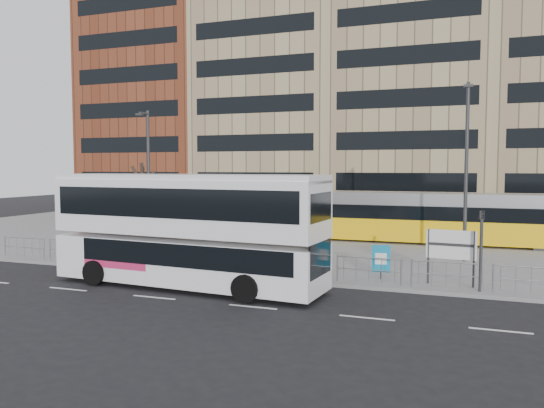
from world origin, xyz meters
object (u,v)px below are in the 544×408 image
(traffic_light_west, at_px, (125,221))
(lamp_post_west, at_px, (148,172))
(ad_panel, at_px, (381,259))
(tram, at_px, (407,217))
(double_decker_bus, at_px, (187,226))
(pedestrian, at_px, (263,238))
(bare_tree, at_px, (142,161))
(station_sign, at_px, (451,247))
(traffic_light_east, at_px, (481,240))
(lamp_post_east, at_px, (466,165))

(traffic_light_west, xyz_separation_m, lamp_post_west, (-1.76, 4.89, 2.47))
(ad_panel, bearing_deg, tram, 79.96)
(double_decker_bus, xyz_separation_m, traffic_light_west, (-5.66, 3.83, -0.37))
(pedestrian, xyz_separation_m, bare_tree, (-8.45, 0.88, 4.37))
(traffic_light_west, relative_size, lamp_post_west, 0.38)
(double_decker_bus, bearing_deg, bare_tree, 135.79)
(station_sign, distance_m, traffic_light_east, 1.38)
(tram, relative_size, traffic_light_east, 8.60)
(station_sign, bearing_deg, pedestrian, 157.79)
(ad_panel, distance_m, lamp_post_west, 16.05)
(double_decker_bus, bearing_deg, ad_panel, 30.17)
(traffic_light_west, relative_size, lamp_post_east, 0.35)
(double_decker_bus, xyz_separation_m, lamp_post_west, (-7.42, 8.72, 2.10))
(ad_panel, bearing_deg, pedestrian, 134.60)
(double_decker_bus, height_order, pedestrian, double_decker_bus)
(lamp_post_west, bearing_deg, station_sign, -17.34)
(tram, height_order, bare_tree, bare_tree)
(pedestrian, height_order, traffic_light_east, traffic_light_east)
(tram, relative_size, traffic_light_west, 8.60)
(tram, height_order, traffic_light_east, tram)
(ad_panel, xyz_separation_m, pedestrian, (-7.27, 5.10, -0.07))
(double_decker_bus, relative_size, tram, 0.44)
(tram, xyz_separation_m, lamp_post_east, (3.41, -6.12, 3.28))
(pedestrian, distance_m, traffic_light_west, 7.58)
(lamp_post_east, bearing_deg, double_decker_bus, -139.10)
(double_decker_bus, distance_m, lamp_post_west, 11.64)
(station_sign, xyz_separation_m, lamp_post_west, (-17.57, 5.49, 2.89))
(ad_panel, xyz_separation_m, traffic_light_east, (3.90, -1.04, 1.13))
(traffic_light_west, distance_m, lamp_post_east, 17.46)
(pedestrian, bearing_deg, double_decker_bus, 167.81)
(station_sign, height_order, pedestrian, station_sign)
(pedestrian, bearing_deg, station_sign, -129.95)
(double_decker_bus, height_order, tram, double_decker_bus)
(double_decker_bus, relative_size, pedestrian, 7.55)
(ad_panel, height_order, lamp_post_west, lamp_post_west)
(lamp_post_east, height_order, bare_tree, lamp_post_east)
(double_decker_bus, distance_m, ad_panel, 8.29)
(ad_panel, bearing_deg, traffic_light_west, 168.37)
(double_decker_bus, relative_size, lamp_post_west, 1.44)
(double_decker_bus, height_order, traffic_light_east, double_decker_bus)
(lamp_post_west, bearing_deg, double_decker_bus, -49.58)
(pedestrian, bearing_deg, ad_panel, -136.78)
(traffic_light_east, bearing_deg, traffic_light_west, 150.70)
(tram, relative_size, ad_panel, 18.46)
(ad_panel, distance_m, traffic_light_west, 13.05)
(traffic_light_east, relative_size, lamp_post_west, 0.38)
(ad_panel, distance_m, lamp_post_east, 7.74)
(double_decker_bus, bearing_deg, station_sign, 22.09)
(traffic_light_east, bearing_deg, double_decker_bus, 167.72)
(traffic_light_east, bearing_deg, tram, 82.32)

